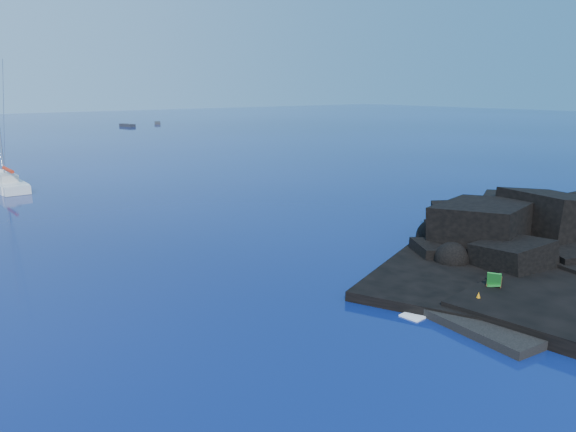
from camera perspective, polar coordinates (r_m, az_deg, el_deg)
name	(u,v)px	position (r m, az deg, el deg)	size (l,w,h in m)	color
ground	(468,341)	(22.43, 17.86, -11.97)	(400.00, 400.00, 0.00)	#030C34
headland	(561,258)	(34.56, 25.98, -3.82)	(24.00, 24.00, 3.60)	black
beach	(521,308)	(26.25, 22.56, -8.61)	(8.50, 6.00, 0.70)	black
surf_foam	(441,278)	(28.90, 15.28, -6.08)	(10.00, 8.00, 0.06)	white
sailboat	(7,189)	(57.92, -26.63, 2.49)	(2.31, 11.00, 11.53)	silver
deck_chair	(495,277)	(26.96, 20.26, -5.81)	(1.60, 0.70, 1.10)	#197225
towel	(508,287)	(27.50, 21.41, -6.70)	(1.90, 0.90, 0.05)	silver
sunbather	(508,284)	(27.46, 21.43, -6.43)	(1.65, 0.40, 0.22)	tan
marker_cone	(478,298)	(24.96, 18.76, -7.90)	(0.35, 0.35, 0.53)	orange
distant_boat_a	(127,127)	(137.43, -16.00, 8.72)	(1.49, 4.80, 0.64)	#25252A
distant_boat_b	(157,124)	(145.15, -13.12, 9.09)	(1.41, 4.54, 0.60)	#292A2E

